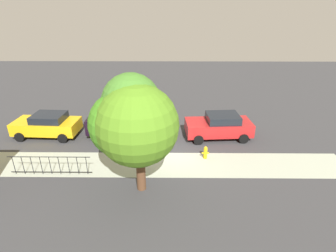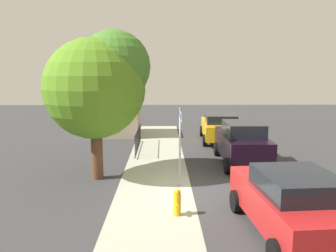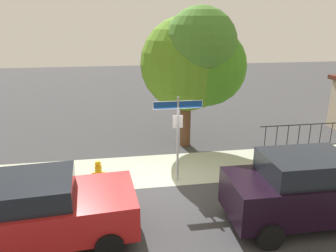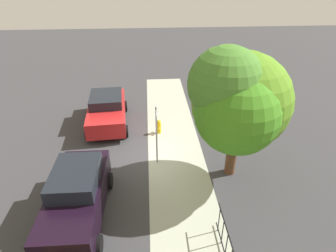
# 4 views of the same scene
# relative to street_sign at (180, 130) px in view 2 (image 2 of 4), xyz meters

# --- Properties ---
(ground_plane) EXTENTS (60.00, 60.00, 0.00)m
(ground_plane) POSITION_rel_street_sign_xyz_m (-0.51, -0.40, -2.03)
(ground_plane) COLOR #38383A
(sidewalk_strip) EXTENTS (24.00, 2.60, 0.00)m
(sidewalk_strip) POSITION_rel_street_sign_xyz_m (1.49, 0.90, -2.02)
(sidewalk_strip) COLOR #A6AC98
(sidewalk_strip) RESTS_ON ground_plane
(street_sign) EXTENTS (1.55, 0.07, 2.82)m
(street_sign) POSITION_rel_street_sign_xyz_m (0.00, 0.00, 0.00)
(street_sign) COLOR #9EA0A5
(street_sign) RESTS_ON ground_plane
(shade_tree) EXTENTS (4.11, 3.94, 5.59)m
(shade_tree) POSITION_rel_street_sign_xyz_m (1.24, 2.90, 1.52)
(shade_tree) COLOR brown
(shade_tree) RESTS_ON ground_plane
(car_red) EXTENTS (4.51, 2.42, 1.66)m
(car_red) POSITION_rel_street_sign_xyz_m (-3.78, -2.61, -1.17)
(car_red) COLOR #B41E1F
(car_red) RESTS_ON ground_plane
(car_black) EXTENTS (4.41, 1.99, 1.89)m
(car_black) POSITION_rel_street_sign_xyz_m (2.91, -2.86, -1.08)
(car_black) COLOR black
(car_black) RESTS_ON ground_plane
(car_yellow) EXTENTS (4.39, 2.32, 1.61)m
(car_yellow) POSITION_rel_street_sign_xyz_m (7.94, -2.72, -1.19)
(car_yellow) COLOR gold
(car_yellow) RESTS_ON ground_plane
(iron_fence) EXTENTS (4.35, 0.04, 1.07)m
(iron_fence) POSITION_rel_street_sign_xyz_m (5.86, 1.90, -1.47)
(iron_fence) COLOR black
(iron_fence) RESTS_ON ground_plane
(utility_shed) EXTENTS (3.33, 2.91, 2.54)m
(utility_shed) POSITION_rel_street_sign_xyz_m (10.04, 3.40, -0.73)
(utility_shed) COLOR tan
(utility_shed) RESTS_ON ground_plane
(fire_hydrant) EXTENTS (0.42, 0.22, 0.78)m
(fire_hydrant) POSITION_rel_street_sign_xyz_m (-2.55, 0.20, -1.64)
(fire_hydrant) COLOR yellow
(fire_hydrant) RESTS_ON ground_plane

